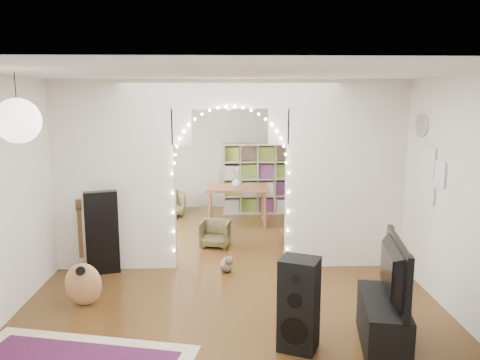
{
  "coord_description": "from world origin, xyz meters",
  "views": [
    {
      "loc": [
        -0.07,
        -6.61,
        2.45
      ],
      "look_at": [
        0.15,
        0.3,
        1.23
      ],
      "focal_mm": 35.0,
      "sensor_mm": 36.0,
      "label": 1
    }
  ],
  "objects_px": {
    "floor_speaker": "(299,304)",
    "dining_chair_right": "(215,233)",
    "acoustic_guitar": "(82,267)",
    "dining_chair_left": "(169,204)",
    "dining_table": "(237,190)",
    "media_console": "(383,324)",
    "bookcase": "(257,178)"
  },
  "relations": [
    {
      "from": "floor_speaker",
      "to": "dining_chair_right",
      "type": "bearing_deg",
      "value": 128.63
    },
    {
      "from": "acoustic_guitar",
      "to": "dining_chair_left",
      "type": "height_order",
      "value": "acoustic_guitar"
    },
    {
      "from": "dining_chair_left",
      "to": "dining_table",
      "type": "bearing_deg",
      "value": -48.41
    },
    {
      "from": "floor_speaker",
      "to": "dining_table",
      "type": "height_order",
      "value": "floor_speaker"
    },
    {
      "from": "floor_speaker",
      "to": "dining_chair_left",
      "type": "xyz_separation_m",
      "value": [
        -1.89,
        5.32,
        -0.2
      ]
    },
    {
      "from": "acoustic_guitar",
      "to": "media_console",
      "type": "relative_size",
      "value": 1.1
    },
    {
      "from": "dining_table",
      "to": "dining_chair_left",
      "type": "bearing_deg",
      "value": 153.61
    },
    {
      "from": "bookcase",
      "to": "dining_table",
      "type": "bearing_deg",
      "value": -117.91
    },
    {
      "from": "dining_chair_right",
      "to": "dining_table",
      "type": "bearing_deg",
      "value": 83.51
    },
    {
      "from": "floor_speaker",
      "to": "dining_chair_right",
      "type": "height_order",
      "value": "floor_speaker"
    },
    {
      "from": "media_console",
      "to": "bookcase",
      "type": "distance_m",
      "value": 5.63
    },
    {
      "from": "bookcase",
      "to": "floor_speaker",
      "type": "bearing_deg",
      "value": -91.11
    },
    {
      "from": "acoustic_guitar",
      "to": "dining_table",
      "type": "height_order",
      "value": "acoustic_guitar"
    },
    {
      "from": "media_console",
      "to": "dining_chair_right",
      "type": "relative_size",
      "value": 2.1
    },
    {
      "from": "dining_table",
      "to": "bookcase",
      "type": "bearing_deg",
      "value": 63.63
    },
    {
      "from": "floor_speaker",
      "to": "media_console",
      "type": "height_order",
      "value": "floor_speaker"
    },
    {
      "from": "dining_table",
      "to": "dining_chair_left",
      "type": "xyz_separation_m",
      "value": [
        -1.4,
        0.7,
        -0.42
      ]
    },
    {
      "from": "dining_chair_left",
      "to": "dining_chair_right",
      "type": "xyz_separation_m",
      "value": [
        1.0,
        -2.04,
        -0.04
      ]
    },
    {
      "from": "media_console",
      "to": "dining_chair_left",
      "type": "bearing_deg",
      "value": 127.12
    },
    {
      "from": "floor_speaker",
      "to": "dining_chair_right",
      "type": "relative_size",
      "value": 1.95
    },
    {
      "from": "dining_table",
      "to": "media_console",
      "type": "bearing_deg",
      "value": -73.83
    },
    {
      "from": "bookcase",
      "to": "dining_chair_left",
      "type": "xyz_separation_m",
      "value": [
        -1.86,
        -0.23,
        -0.49
      ]
    },
    {
      "from": "acoustic_guitar",
      "to": "dining_table",
      "type": "xyz_separation_m",
      "value": [
        1.91,
        3.57,
        0.2
      ]
    },
    {
      "from": "acoustic_guitar",
      "to": "floor_speaker",
      "type": "bearing_deg",
      "value": -44.51
    },
    {
      "from": "floor_speaker",
      "to": "dining_chair_left",
      "type": "relative_size",
      "value": 1.64
    },
    {
      "from": "media_console",
      "to": "dining_chair_left",
      "type": "relative_size",
      "value": 1.76
    },
    {
      "from": "acoustic_guitar",
      "to": "media_console",
      "type": "xyz_separation_m",
      "value": [
        3.24,
        -1.05,
        -0.23
      ]
    },
    {
      "from": "media_console",
      "to": "dining_table",
      "type": "relative_size",
      "value": 0.83
    },
    {
      "from": "media_console",
      "to": "bookcase",
      "type": "bearing_deg",
      "value": 108.86
    },
    {
      "from": "floor_speaker",
      "to": "media_console",
      "type": "relative_size",
      "value": 0.93
    },
    {
      "from": "floor_speaker",
      "to": "acoustic_guitar",
      "type": "bearing_deg",
      "value": 179.93
    },
    {
      "from": "media_console",
      "to": "dining_chair_left",
      "type": "height_order",
      "value": "dining_chair_left"
    }
  ]
}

